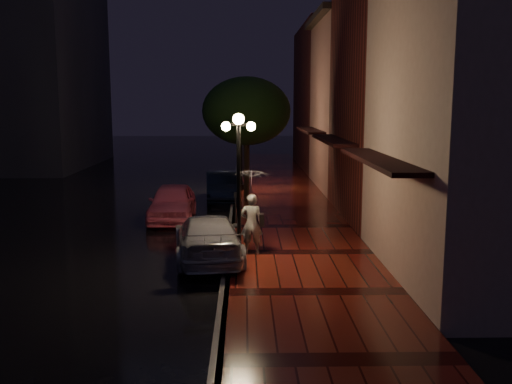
% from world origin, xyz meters
% --- Properties ---
extents(ground, '(120.00, 120.00, 0.00)m').
position_xyz_m(ground, '(0.00, 0.00, 0.00)').
color(ground, black).
rests_on(ground, ground).
extents(sidewalk, '(4.50, 60.00, 0.15)m').
position_xyz_m(sidewalk, '(2.25, 0.00, 0.07)').
color(sidewalk, '#4B110D').
rests_on(sidewalk, ground).
extents(curb, '(0.25, 60.00, 0.15)m').
position_xyz_m(curb, '(0.00, 0.00, 0.07)').
color(curb, '#595451').
rests_on(curb, ground).
extents(storefront_near, '(5.00, 8.00, 8.50)m').
position_xyz_m(storefront_near, '(7.00, -6.00, 4.25)').
color(storefront_near, gray).
rests_on(storefront_near, ground).
extents(storefront_mid, '(5.00, 8.00, 11.00)m').
position_xyz_m(storefront_mid, '(7.00, 2.00, 5.50)').
color(storefront_mid, '#511914').
rests_on(storefront_mid, ground).
extents(storefront_far, '(5.00, 8.00, 9.00)m').
position_xyz_m(storefront_far, '(7.00, 10.00, 4.50)').
color(storefront_far, '#8C5951').
rests_on(storefront_far, ground).
extents(storefront_extra, '(5.00, 12.00, 10.00)m').
position_xyz_m(storefront_extra, '(7.00, 20.00, 5.00)').
color(storefront_extra, '#511914').
rests_on(storefront_extra, ground).
extents(streetlamp_near, '(0.96, 0.36, 4.31)m').
position_xyz_m(streetlamp_near, '(0.35, -5.00, 2.60)').
color(streetlamp_near, black).
rests_on(streetlamp_near, sidewalk).
extents(streetlamp_far, '(0.96, 0.36, 4.31)m').
position_xyz_m(streetlamp_far, '(0.35, 9.00, 2.60)').
color(streetlamp_far, black).
rests_on(streetlamp_far, sidewalk).
extents(street_tree, '(4.16, 4.16, 5.80)m').
position_xyz_m(street_tree, '(0.61, 5.99, 4.24)').
color(street_tree, black).
rests_on(street_tree, sidewalk).
extents(pink_car, '(1.87, 4.42, 1.49)m').
position_xyz_m(pink_car, '(-2.42, 1.85, 0.75)').
color(pink_car, '#EB617E').
rests_on(pink_car, ground).
extents(navy_car, '(1.78, 4.36, 1.41)m').
position_xyz_m(navy_car, '(-0.60, 6.47, 0.70)').
color(navy_car, black).
rests_on(navy_car, ground).
extents(silver_car, '(2.53, 5.02, 1.40)m').
position_xyz_m(silver_car, '(-0.60, -4.10, 0.70)').
color(silver_car, '#99989F').
rests_on(silver_car, ground).
extents(woman_with_umbrella, '(1.09, 1.11, 2.61)m').
position_xyz_m(woman_with_umbrella, '(0.72, -3.85, 1.88)').
color(woman_with_umbrella, silver).
rests_on(woman_with_umbrella, sidewalk).
extents(parking_meter, '(0.11, 0.08, 1.17)m').
position_xyz_m(parking_meter, '(0.15, 0.68, 0.86)').
color(parking_meter, black).
rests_on(parking_meter, sidewalk).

